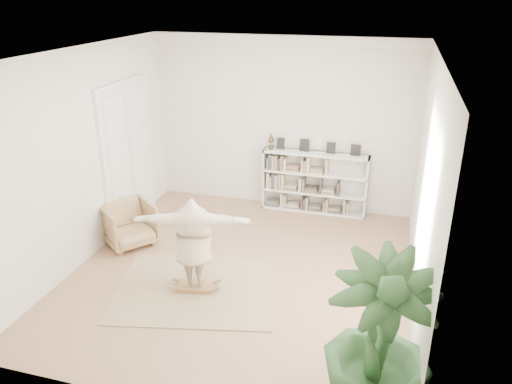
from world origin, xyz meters
TOP-DOWN VIEW (x-y plane):
  - floor at (0.00, 0.00)m, footprint 6.00×6.00m
  - room_shell at (0.00, 2.94)m, footprint 6.00×6.00m
  - doors at (-2.70, 1.30)m, footprint 0.09×1.78m
  - bookshelf at (0.74, 2.82)m, footprint 2.20×0.35m
  - armchair at (-2.30, 0.41)m, footprint 1.21×1.21m
  - rug at (-0.54, -0.70)m, footprint 2.87×2.49m
  - rocker_board at (-0.54, -0.70)m, footprint 0.59×0.43m
  - person at (-0.54, -0.70)m, footprint 1.91×0.89m
  - houseplant at (2.30, -2.55)m, footprint 1.15×1.15m

SIDE VIEW (x-z plane):
  - floor at x=0.00m, z-range 0.00..0.00m
  - rug at x=-0.54m, z-range 0.00..0.02m
  - rocker_board at x=-0.54m, z-range 0.01..0.13m
  - armchair at x=-2.30m, z-range 0.00..0.79m
  - bookshelf at x=0.74m, z-range -0.18..1.46m
  - person at x=-0.54m, z-range 0.13..1.63m
  - houseplant at x=2.30m, z-range 0.00..2.04m
  - doors at x=-2.70m, z-range -0.06..2.86m
  - room_shell at x=0.00m, z-range 0.51..6.51m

